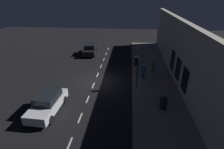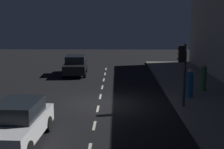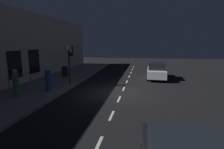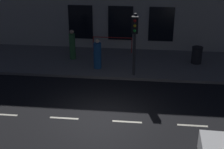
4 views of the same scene
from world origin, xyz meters
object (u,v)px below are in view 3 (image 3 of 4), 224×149
parked_car_0 (156,71)px  trash_bin (65,71)px  pedestrian_1 (16,84)px  pedestrian_0 (48,80)px  traffic_light (70,57)px

parked_car_0 → trash_bin: (9.20, 1.07, -0.16)m
pedestrian_1 → pedestrian_0: bearing=4.2°
trash_bin → pedestrian_1: bearing=90.6°
traffic_light → pedestrian_1: traffic_light is taller
pedestrian_0 → pedestrian_1: (1.25, 1.66, 0.07)m
traffic_light → pedestrian_1: size_ratio=1.86×
parked_car_0 → trash_bin: 9.26m
traffic_light → parked_car_0: traffic_light is taller
traffic_light → pedestrian_0: traffic_light is taller
pedestrian_0 → trash_bin: pedestrian_0 is taller
pedestrian_1 → trash_bin: pedestrian_1 is taller
parked_car_0 → trash_bin: bearing=-171.1°
pedestrian_0 → pedestrian_1: size_ratio=0.94×
trash_bin → traffic_light: bearing=122.0°
pedestrian_1 → trash_bin: 7.16m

